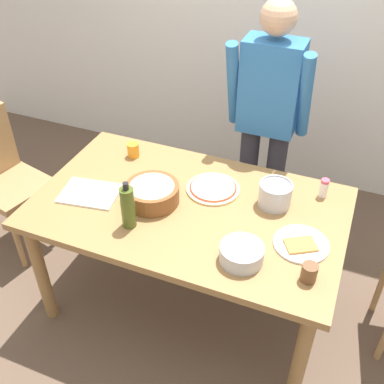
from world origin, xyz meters
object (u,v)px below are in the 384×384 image
cup_orange (133,150)px  cup_small_brown (309,273)px  person_cook (267,116)px  olive_oil_bottle (128,207)px  popcorn_bowl (152,192)px  mixing_bowl_steel (242,254)px  cutting_board_white (90,193)px  pizza_raw_on_board (213,188)px  plate_with_slice (301,244)px  salt_shaker (324,188)px  dining_table (188,218)px  chair_wooden_left (4,175)px  steel_pot (275,194)px

cup_orange → cup_small_brown: 1.28m
person_cook → olive_oil_bottle: 1.09m
cup_small_brown → popcorn_bowl: bearing=164.8°
mixing_bowl_steel → cutting_board_white: size_ratio=0.67×
popcorn_bowl → mixing_bowl_steel: popcorn_bowl is taller
mixing_bowl_steel → cup_orange: bearing=145.9°
pizza_raw_on_board → plate_with_slice: bearing=-25.2°
pizza_raw_on_board → salt_shaker: bearing=16.6°
popcorn_bowl → dining_table: bearing=12.0°
cup_orange → cutting_board_white: (-0.04, -0.42, -0.04)m
chair_wooden_left → plate_with_slice: size_ratio=3.65×
steel_pot → cup_orange: steel_pot is taller
pizza_raw_on_board → cup_orange: cup_orange is taller
steel_pot → dining_table: bearing=-156.8°
cutting_board_white → salt_shaker: bearing=21.4°
chair_wooden_left → plate_with_slice: 1.94m
plate_with_slice → popcorn_bowl: 0.79m
steel_pot → cup_orange: (-0.89, 0.13, -0.02)m
olive_oil_bottle → cutting_board_white: 0.36m
popcorn_bowl → cup_small_brown: (0.85, -0.23, -0.02)m
popcorn_bowl → steel_pot: (0.59, 0.21, 0.00)m
dining_table → popcorn_bowl: bearing=-168.0°
dining_table → cup_small_brown: cup_small_brown is taller
olive_oil_bottle → cup_orange: size_ratio=3.01×
dining_table → steel_pot: steel_pot is taller
popcorn_bowl → cup_orange: (-0.29, 0.34, -0.02)m
chair_wooden_left → olive_oil_bottle: olive_oil_bottle is taller
chair_wooden_left → olive_oil_bottle: (1.11, -0.33, 0.33)m
mixing_bowl_steel → dining_table: bearing=143.8°
cup_orange → person_cook: bearing=33.6°
cutting_board_white → person_cook: bearing=50.2°
cup_small_brown → salt_shaker: (-0.04, 0.61, 0.01)m
person_cook → cup_small_brown: person_cook is taller
cup_orange → popcorn_bowl: bearing=-49.6°
mixing_bowl_steel → steel_pot: size_ratio=1.15×
salt_shaker → cutting_board_white: size_ratio=0.35×
salt_shaker → chair_wooden_left: bearing=-172.5°
plate_with_slice → cup_orange: bearing=160.6°
chair_wooden_left → cutting_board_white: 0.85m
mixing_bowl_steel → salt_shaker: size_ratio=1.89×
steel_pot → cup_orange: size_ratio=2.04×
mixing_bowl_steel → cup_orange: cup_orange is taller
cutting_board_white → mixing_bowl_steel: bearing=-10.0°
person_cook → pizza_raw_on_board: (-0.13, -0.59, -0.17)m
popcorn_bowl → cutting_board_white: popcorn_bowl is taller
plate_with_slice → popcorn_bowl: size_ratio=0.93×
steel_pot → cup_small_brown: 0.52m
person_cook → salt_shaker: size_ratio=15.28×
dining_table → olive_oil_bottle: size_ratio=6.25×
pizza_raw_on_board → cutting_board_white: pizza_raw_on_board is taller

